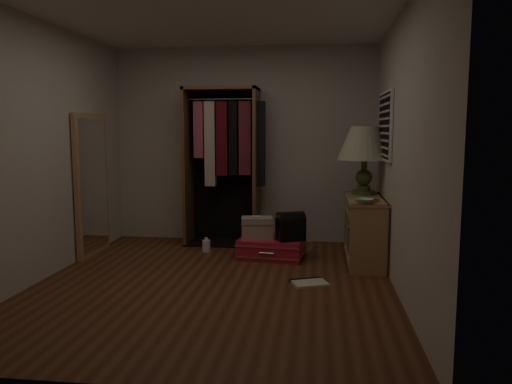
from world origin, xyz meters
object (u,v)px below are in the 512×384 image
open_wardrobe (226,152)px  floor_mirror (92,185)px  train_case (257,228)px  pink_suitcase (272,248)px  white_jug (206,246)px  console_bookshelf (364,228)px  black_bag (291,226)px  table_lamp (365,145)px

open_wardrobe → floor_mirror: (-1.51, -0.77, -0.36)m
open_wardrobe → train_case: bearing=-54.5°
pink_suitcase → white_jug: pink_suitcase is taller
open_wardrobe → pink_suitcase: open_wardrobe is taller
console_bookshelf → black_bag: size_ratio=3.08×
black_bag → console_bookshelf: bearing=-21.1°
open_wardrobe → black_bag: size_ratio=5.63×
open_wardrobe → table_lamp: bearing=-15.4°
console_bookshelf → table_lamp: 0.97m
train_case → black_bag: size_ratio=1.12×
floor_mirror → white_jug: (1.34, 0.27, -0.77)m
pink_suitcase → table_lamp: size_ratio=1.03×
pink_suitcase → table_lamp: (1.07, 0.20, 1.22)m
console_bookshelf → black_bag: (-0.84, -0.03, 0.01)m
open_wardrobe → train_case: 1.20m
pink_suitcase → table_lamp: bearing=17.0°
train_case → black_bag: (0.40, -0.06, 0.05)m
black_bag → table_lamp: (0.84, 0.28, 0.93)m
white_jug → console_bookshelf: bearing=-6.9°
train_case → floor_mirror: bearing=173.5°
table_lamp → open_wardrobe: bearing=164.6°
console_bookshelf → table_lamp: size_ratio=1.40×
train_case → table_lamp: (1.24, 0.22, 0.97)m
console_bookshelf → black_bag: console_bookshelf is taller
table_lamp → floor_mirror: bearing=-174.9°
train_case → table_lamp: bearing=1.3°
black_bag → open_wardrobe: bearing=116.8°
black_bag → table_lamp: bearing=-4.6°
train_case → white_jug: 0.74m
open_wardrobe → pink_suitcase: size_ratio=2.50×
pink_suitcase → table_lamp: 1.63m
floor_mirror → black_bag: (2.40, 0.01, -0.44)m
open_wardrobe → table_lamp: size_ratio=2.57×
train_case → white_jug: bearing=155.0°
black_bag → white_jug: bearing=143.4°
floor_mirror → white_jug: 1.57m
table_lamp → white_jug: (-1.90, -0.02, -1.26)m
console_bookshelf → floor_mirror: 3.27m
open_wardrobe → floor_mirror: 1.73m
open_wardrobe → pink_suitcase: (0.67, -0.68, -1.10)m
pink_suitcase → train_case: 0.30m
console_bookshelf → white_jug: bearing=173.1°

